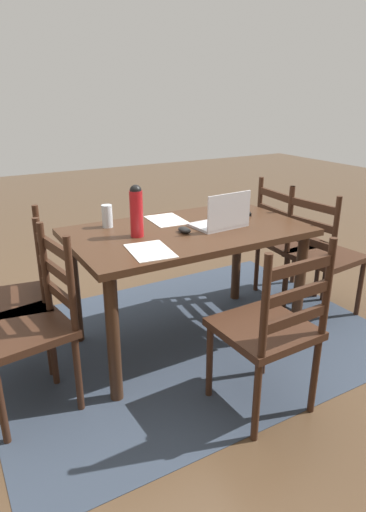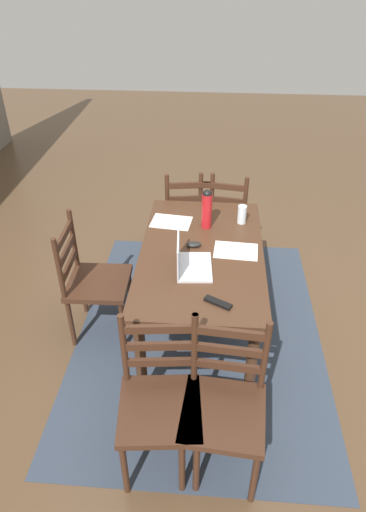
{
  "view_description": "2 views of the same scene",
  "coord_description": "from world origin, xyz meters",
  "px_view_note": "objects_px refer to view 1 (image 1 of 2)",
  "views": [
    {
      "loc": [
        1.29,
        2.2,
        1.55
      ],
      "look_at": [
        -0.0,
        -0.06,
        0.57
      ],
      "focal_mm": 30.55,
      "sensor_mm": 36.0,
      "label": 1
    },
    {
      "loc": [
        -2.53,
        -0.07,
        2.49
      ],
      "look_at": [
        0.1,
        0.14,
        0.66
      ],
      "focal_mm": 31.35,
      "sensor_mm": 36.0,
      "label": 2
    }
  ],
  "objects_px": {
    "dining_table": "(188,245)",
    "chair_right_near": "(18,300)",
    "chair_left_near": "(289,242)",
    "chair_far_head": "(269,330)",
    "tv_remote": "(246,212)",
    "drinking_glass": "(107,216)",
    "chair_right_far": "(30,325)",
    "chair_left_far": "(322,256)",
    "computer_mouse": "(184,230)",
    "laptop": "(223,219)",
    "water_bottle": "(136,210)"
  },
  "relations": [
    {
      "from": "dining_table",
      "to": "chair_right_near",
      "type": "distance_m",
      "value": 1.04
    },
    {
      "from": "chair_far_head",
      "to": "chair_right_far",
      "type": "height_order",
      "value": "same"
    },
    {
      "from": "chair_right_far",
      "to": "computer_mouse",
      "type": "xyz_separation_m",
      "value": [
        -0.95,
        -0.11,
        0.32
      ]
    },
    {
      "from": "chair_right_near",
      "to": "water_bottle",
      "type": "xyz_separation_m",
      "value": [
        -0.68,
        0.14,
        0.46
      ]
    },
    {
      "from": "chair_far_head",
      "to": "tv_remote",
      "type": "distance_m",
      "value": 1.1
    },
    {
      "from": "chair_far_head",
      "to": "drinking_glass",
      "type": "height_order",
      "value": "chair_far_head"
    },
    {
      "from": "dining_table",
      "to": "chair_left_near",
      "type": "relative_size",
      "value": 1.52
    },
    {
      "from": "chair_left_far",
      "to": "laptop",
      "type": "relative_size",
      "value": 2.83
    },
    {
      "from": "dining_table",
      "to": "chair_right_far",
      "type": "relative_size",
      "value": 1.52
    },
    {
      "from": "chair_right_near",
      "to": "chair_left_near",
      "type": "distance_m",
      "value": 2.02
    },
    {
      "from": "dining_table",
      "to": "computer_mouse",
      "type": "xyz_separation_m",
      "value": [
        0.06,
        0.06,
        0.12
      ]
    },
    {
      "from": "chair_left_near",
      "to": "drinking_glass",
      "type": "relative_size",
      "value": 6.8
    },
    {
      "from": "water_bottle",
      "to": "chair_right_near",
      "type": "bearing_deg",
      "value": -11.96
    },
    {
      "from": "laptop",
      "to": "drinking_glass",
      "type": "bearing_deg",
      "value": -30.79
    },
    {
      "from": "dining_table",
      "to": "chair_far_head",
      "type": "xyz_separation_m",
      "value": [
        -0.0,
        0.79,
        -0.2
      ]
    },
    {
      "from": "chair_right_near",
      "to": "chair_left_near",
      "type": "bearing_deg",
      "value": -179.73
    },
    {
      "from": "chair_left_far",
      "to": "water_bottle",
      "type": "height_order",
      "value": "water_bottle"
    },
    {
      "from": "laptop",
      "to": "tv_remote",
      "type": "bearing_deg",
      "value": -149.18
    },
    {
      "from": "chair_left_far",
      "to": "chair_right_near",
      "type": "bearing_deg",
      "value": -9.41
    },
    {
      "from": "chair_far_head",
      "to": "chair_right_near",
      "type": "xyz_separation_m",
      "value": [
        1.01,
        -0.95,
        0.0
      ]
    },
    {
      "from": "chair_far_head",
      "to": "computer_mouse",
      "type": "distance_m",
      "value": 0.81
    },
    {
      "from": "water_bottle",
      "to": "drinking_glass",
      "type": "bearing_deg",
      "value": -72.47
    },
    {
      "from": "chair_right_near",
      "to": "computer_mouse",
      "type": "bearing_deg",
      "value": 167.04
    },
    {
      "from": "chair_far_head",
      "to": "drinking_glass",
      "type": "relative_size",
      "value": 6.8
    },
    {
      "from": "chair_left_near",
      "to": "computer_mouse",
      "type": "height_order",
      "value": "chair_left_near"
    },
    {
      "from": "chair_right_near",
      "to": "drinking_glass",
      "type": "height_order",
      "value": "chair_right_near"
    },
    {
      "from": "chair_right_far",
      "to": "water_bottle",
      "type": "relative_size",
      "value": 3.15
    },
    {
      "from": "chair_far_head",
      "to": "water_bottle",
      "type": "height_order",
      "value": "water_bottle"
    },
    {
      "from": "dining_table",
      "to": "chair_right_near",
      "type": "bearing_deg",
      "value": -9.13
    },
    {
      "from": "chair_left_near",
      "to": "drinking_glass",
      "type": "height_order",
      "value": "chair_left_near"
    },
    {
      "from": "drinking_glass",
      "to": "tv_remote",
      "type": "xyz_separation_m",
      "value": [
        -0.95,
        0.16,
        -0.06
      ]
    },
    {
      "from": "tv_remote",
      "to": "drinking_glass",
      "type": "bearing_deg",
      "value": -161.25
    },
    {
      "from": "chair_left_near",
      "to": "laptop",
      "type": "xyz_separation_m",
      "value": [
        0.81,
        0.26,
        0.37
      ]
    },
    {
      "from": "laptop",
      "to": "tv_remote",
      "type": "height_order",
      "value": "laptop"
    },
    {
      "from": "chair_right_near",
      "to": "chair_left_near",
      "type": "relative_size",
      "value": 1.0
    },
    {
      "from": "water_bottle",
      "to": "drinking_glass",
      "type": "xyz_separation_m",
      "value": [
        0.08,
        -0.26,
        -0.09
      ]
    },
    {
      "from": "laptop",
      "to": "computer_mouse",
      "type": "bearing_deg",
      "value": -5.94
    },
    {
      "from": "chair_right_near",
      "to": "drinking_glass",
      "type": "xyz_separation_m",
      "value": [
        -0.6,
        -0.12,
        0.38
      ]
    },
    {
      "from": "chair_right_far",
      "to": "drinking_glass",
      "type": "relative_size",
      "value": 6.8
    },
    {
      "from": "chair_left_far",
      "to": "chair_far_head",
      "type": "bearing_deg",
      "value": 31.54
    },
    {
      "from": "chair_left_near",
      "to": "drinking_glass",
      "type": "xyz_separation_m",
      "value": [
        1.42,
        -0.11,
        0.38
      ]
    },
    {
      "from": "chair_right_near",
      "to": "water_bottle",
      "type": "bearing_deg",
      "value": 168.04
    },
    {
      "from": "chair_left_near",
      "to": "water_bottle",
      "type": "height_order",
      "value": "water_bottle"
    },
    {
      "from": "computer_mouse",
      "to": "chair_left_near",
      "type": "bearing_deg",
      "value": -173.57
    },
    {
      "from": "chair_left_far",
      "to": "chair_right_far",
      "type": "relative_size",
      "value": 1.0
    },
    {
      "from": "chair_right_far",
      "to": "chair_right_near",
      "type": "bearing_deg",
      "value": -90.0
    },
    {
      "from": "drinking_glass",
      "to": "computer_mouse",
      "type": "relative_size",
      "value": 1.4
    },
    {
      "from": "dining_table",
      "to": "drinking_glass",
      "type": "height_order",
      "value": "drinking_glass"
    },
    {
      "from": "chair_right_near",
      "to": "chair_right_far",
      "type": "distance_m",
      "value": 0.32
    },
    {
      "from": "laptop",
      "to": "computer_mouse",
      "type": "distance_m",
      "value": 0.26
    }
  ]
}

